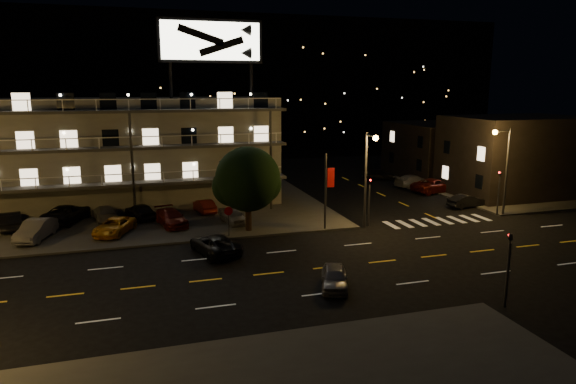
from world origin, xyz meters
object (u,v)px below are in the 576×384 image
object	(u,v)px
tree	(247,181)
side_car_0	(466,201)
lot_car_2	(114,226)
lot_car_7	(105,213)
lot_car_4	(233,216)
road_car_west	(215,244)
road_car_east	(334,277)

from	to	relation	value
tree	side_car_0	size ratio (longest dim) A/B	1.78
lot_car_2	lot_car_7	bearing A→B (deg)	124.79
lot_car_2	lot_car_4	distance (m)	9.71
tree	lot_car_7	world-z (taller)	tree
side_car_0	road_car_west	world-z (taller)	road_car_west
tree	road_car_west	xyz separation A→B (m)	(-3.44, -4.69, -3.53)
side_car_0	lot_car_7	bearing A→B (deg)	73.58
side_car_0	lot_car_4	bearing A→B (deg)	80.78
road_car_east	tree	bearing A→B (deg)	120.28
lot_car_2	road_car_east	xyz separation A→B (m)	(12.78, -15.05, -0.14)
lot_car_7	road_car_west	world-z (taller)	road_car_west
lot_car_4	road_car_west	world-z (taller)	lot_car_4
lot_car_4	lot_car_7	xyz separation A→B (m)	(-10.65, 4.40, -0.01)
lot_car_7	side_car_0	world-z (taller)	lot_car_7
tree	road_car_east	distance (m)	13.73
tree	lot_car_7	xyz separation A→B (m)	(-11.38, 6.98, -3.46)
road_car_east	lot_car_2	bearing A→B (deg)	150.34
side_car_0	tree	bearing A→B (deg)	87.35
tree	side_car_0	world-z (taller)	tree
lot_car_4	side_car_0	distance (m)	23.11
tree	lot_car_2	distance (m)	11.16
lot_car_2	road_car_east	size ratio (longest dim) A/B	1.21
side_car_0	road_car_west	distance (m)	26.75
lot_car_4	tree	bearing A→B (deg)	-86.18
lot_car_2	lot_car_4	size ratio (longest dim) A/B	1.22
lot_car_2	road_car_west	size ratio (longest dim) A/B	0.90
lot_car_4	road_car_east	xyz separation A→B (m)	(3.09, -15.62, -0.14)
lot_car_4	lot_car_2	bearing A→B (deg)	171.56
lot_car_4	road_car_east	world-z (taller)	lot_car_4
tree	lot_car_4	distance (m)	4.37
side_car_0	road_car_west	bearing A→B (deg)	96.63
lot_car_4	road_car_east	bearing A→B (deg)	-90.65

